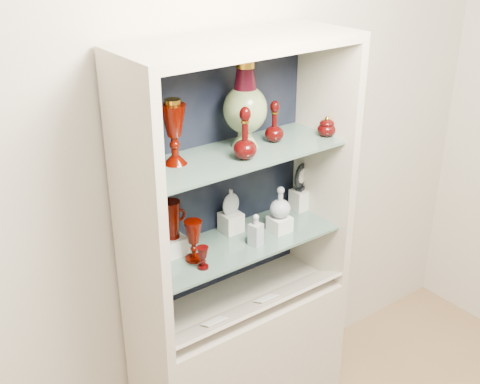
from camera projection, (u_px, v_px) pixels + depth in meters
wall_back at (210, 155)px, 2.65m from camera, size 3.50×0.02×2.80m
cabinet_base at (240, 364)px, 2.93m from camera, size 1.00×0.40×0.75m
cabinet_back_panel at (215, 172)px, 2.66m from camera, size 0.98×0.02×1.15m
cabinet_side_left at (138, 218)px, 2.27m from camera, size 0.04×0.40×1.15m
cabinet_side_right at (323, 161)px, 2.78m from camera, size 0.04×0.40×1.15m
cabinet_top_cap at (240, 44)px, 2.27m from camera, size 1.00×0.40×0.04m
shelf_lower at (237, 243)px, 2.66m from camera, size 0.92×0.34×0.01m
shelf_upper at (237, 154)px, 2.48m from camera, size 0.92×0.34×0.01m
label_ledge at (255, 306)px, 2.67m from camera, size 0.92×0.17×0.09m
label_card_0 at (266, 298)px, 2.70m from camera, size 0.10×0.06×0.03m
label_card_1 at (214, 321)px, 2.55m from camera, size 0.10×0.06×0.03m
pedestal_lamp_left at (141, 146)px, 2.22m from camera, size 0.10×0.10×0.24m
pedestal_lamp_right at (174, 132)px, 2.32m from camera, size 0.12×0.12×0.26m
enamel_urn at (245, 103)px, 2.47m from camera, size 0.20×0.20×0.38m
ruby_decanter_a at (245, 130)px, 2.37m from camera, size 0.12×0.12×0.24m
ruby_decanter_b at (275, 120)px, 2.56m from camera, size 0.10×0.10×0.19m
lidded_bowl at (327, 126)px, 2.64m from camera, size 0.09×0.09×0.09m
cobalt_goblet at (144, 251)px, 2.40m from camera, size 0.10×0.10×0.19m
ruby_goblet_tall at (194, 241)px, 2.48m from camera, size 0.10×0.10×0.18m
ruby_goblet_small at (203, 258)px, 2.44m from camera, size 0.06×0.06×0.10m
riser_ruby_pitcher at (173, 245)px, 2.55m from camera, size 0.10×0.10×0.08m
ruby_pitcher at (172, 220)px, 2.50m from camera, size 0.12×0.08×0.17m
clear_square_bottle at (256, 230)px, 2.60m from camera, size 0.06×0.06×0.15m
riser_flat_flask at (231, 222)px, 2.73m from camera, size 0.09×0.09×0.09m
flat_flask at (231, 201)px, 2.68m from camera, size 0.09×0.04×0.12m
riser_clear_round_decanter at (280, 224)px, 2.73m from camera, size 0.09×0.09×0.07m
clear_round_decanter at (280, 203)px, 2.69m from camera, size 0.11×0.11×0.14m
riser_cameo_medallion at (300, 199)px, 2.93m from camera, size 0.08×0.08×0.10m
cameo_medallion at (301, 177)px, 2.88m from camera, size 0.13×0.08×0.14m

